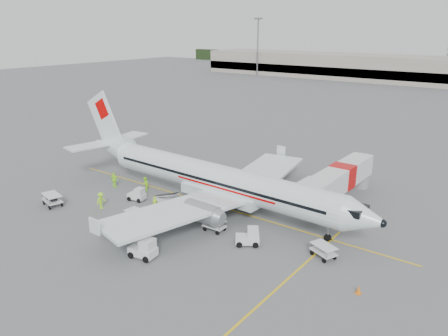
{
  "coord_description": "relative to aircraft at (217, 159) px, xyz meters",
  "views": [
    {
      "loc": [
        27.93,
        -35.29,
        18.91
      ],
      "look_at": [
        0.0,
        2.0,
        3.8
      ],
      "focal_mm": 35.0,
      "sensor_mm": 36.0,
      "label": 1
    }
  ],
  "objects": [
    {
      "name": "ground",
      "position": [
        -0.56,
        0.04,
        -5.4
      ],
      "size": [
        360.0,
        360.0,
        0.0
      ],
      "primitive_type": "plane",
      "color": "#56595B"
    },
    {
      "name": "stripe_lead",
      "position": [
        -0.56,
        0.04,
        -5.4
      ],
      "size": [
        44.0,
        0.2,
        0.01
      ],
      "primitive_type": "cube",
      "color": "yellow",
      "rests_on": "ground"
    },
    {
      "name": "stripe_cross",
      "position": [
        13.44,
        -7.96,
        -5.4
      ],
      "size": [
        0.2,
        20.0,
        0.01
      ],
      "primitive_type": "cube",
      "color": "yellow",
      "rests_on": "ground"
    },
    {
      "name": "terminal_west",
      "position": [
        -40.56,
        130.04,
        -0.9
      ],
      "size": [
        110.0,
        22.0,
        9.0
      ],
      "primitive_type": null,
      "color": "gray",
      "rests_on": "ground"
    },
    {
      "name": "mast_west",
      "position": [
        -70.56,
        118.04,
        5.6
      ],
      "size": [
        3.2,
        1.2,
        22.0
      ],
      "primitive_type": null,
      "color": "slate",
      "rests_on": "ground"
    },
    {
      "name": "aircraft",
      "position": [
        0.0,
        0.0,
        0.0
      ],
      "size": [
        40.06,
        31.83,
        10.81
      ],
      "primitive_type": null,
      "rotation": [
        0.0,
        0.0,
        -0.03
      ],
      "color": "white",
      "rests_on": "ground"
    },
    {
      "name": "jet_bridge",
      "position": [
        10.46,
        9.13,
        -3.21
      ],
      "size": [
        3.38,
        16.76,
        4.39
      ],
      "primitive_type": null,
      "rotation": [
        0.0,
        0.0,
        -0.01
      ],
      "color": "silver",
      "rests_on": "ground"
    },
    {
      "name": "belt_loader",
      "position": [
        -4.5,
        -3.23,
        -4.19
      ],
      "size": [
        4.72,
        2.43,
        2.43
      ],
      "primitive_type": null,
      "rotation": [
        0.0,
        0.0,
        -0.17
      ],
      "color": "silver",
      "rests_on": "ground"
    },
    {
      "name": "tug_fore",
      "position": [
        7.69,
        -5.43,
        -4.57
      ],
      "size": [
        2.48,
        2.24,
        1.67
      ],
      "primitive_type": null,
      "rotation": [
        0.0,
        0.0,
        0.6
      ],
      "color": "silver",
      "rests_on": "ground"
    },
    {
      "name": "tug_mid",
      "position": [
        1.77,
        -12.7,
        -4.5
      ],
      "size": [
        2.51,
        1.69,
        1.8
      ],
      "primitive_type": null,
      "rotation": [
        0.0,
        0.0,
        0.16
      ],
      "color": "silver",
      "rests_on": "ground"
    },
    {
      "name": "tug_aft",
      "position": [
        -8.42,
        -4.12,
        -4.65
      ],
      "size": [
        2.15,
        1.5,
        1.51
      ],
      "primitive_type": null,
      "rotation": [
        0.0,
        0.0,
        0.21
      ],
      "color": "silver",
      "rests_on": "ground"
    },
    {
      "name": "cart_loaded_a",
      "position": [
        -3.87,
        -8.23,
        -4.76
      ],
      "size": [
        2.53,
        1.57,
        1.29
      ],
      "primitive_type": null,
      "rotation": [
        0.0,
        0.0,
        -0.04
      ],
      "color": "silver",
      "rests_on": "ground"
    },
    {
      "name": "cart_loaded_b",
      "position": [
        -14.7,
        -10.81,
        -4.73
      ],
      "size": [
        2.85,
        2.07,
        1.34
      ],
      "primitive_type": null,
      "rotation": [
        0.0,
        0.0,
        -0.23
      ],
      "color": "silver",
      "rests_on": "ground"
    },
    {
      "name": "cart_empty_a",
      "position": [
        3.55,
        -5.0,
        -4.84
      ],
      "size": [
        2.2,
        1.35,
        1.12
      ],
      "primitive_type": null,
      "rotation": [
        0.0,
        0.0,
        0.04
      ],
      "color": "silver",
      "rests_on": "ground"
    },
    {
      "name": "cart_empty_b",
      "position": [
        14.19,
        -3.43,
        -4.82
      ],
      "size": [
        2.58,
        2.11,
        1.17
      ],
      "primitive_type": null,
      "rotation": [
        0.0,
        0.0,
        -0.41
      ],
      "color": "silver",
      "rests_on": "ground"
    },
    {
      "name": "cone_nose",
      "position": [
        18.59,
        -6.86,
        -5.05
      ],
      "size": [
        0.43,
        0.43,
        0.7
      ],
      "primitive_type": "cone",
      "color": "orange",
      "rests_on": "ground"
    },
    {
      "name": "cone_port",
      "position": [
        3.16,
        10.92,
        -5.1
      ],
      "size": [
        0.37,
        0.37,
        0.6
      ],
      "primitive_type": "cone",
      "color": "orange",
      "rests_on": "ground"
    },
    {
      "name": "cone_stbd",
      "position": [
        -0.75,
        -8.62,
        -5.09
      ],
      "size": [
        0.38,
        0.38,
        0.63
      ],
      "primitive_type": "cone",
      "color": "orange",
      "rests_on": "ground"
    },
    {
      "name": "crew_a",
      "position": [
        -4.63,
        -4.94,
        -4.6
      ],
      "size": [
        0.7,
        0.6,
        1.61
      ],
      "primitive_type": "imported",
      "rotation": [
        0.0,
        0.0,
        0.46
      ],
      "color": "#91E319",
      "rests_on": "ground"
    },
    {
      "name": "crew_b",
      "position": [
        -9.78,
        -1.46,
        -4.53
      ],
      "size": [
        1.07,
        1.07,
        1.75
      ],
      "primitive_type": "imported",
      "rotation": [
        0.0,
        0.0,
        -0.77
      ],
      "color": "#91E319",
      "rests_on": "ground"
    },
    {
      "name": "crew_c",
      "position": [
        -9.67,
        -8.1,
        -4.46
      ],
      "size": [
        0.82,
        1.28,
        1.88
      ],
      "primitive_type": "imported",
      "rotation": [
        0.0,
        0.0,
        1.67
      ],
      "color": "#91E319",
      "rests_on": "ground"
    },
    {
      "name": "crew_d",
      "position": [
        -13.81,
        -2.84,
        -4.45
      ],
      "size": [
        1.2,
        0.71,
        1.91
      ],
      "primitive_type": "imported",
      "rotation": [
        0.0,
        0.0,
        3.38
      ],
      "color": "#91E319",
      "rests_on": "ground"
    }
  ]
}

